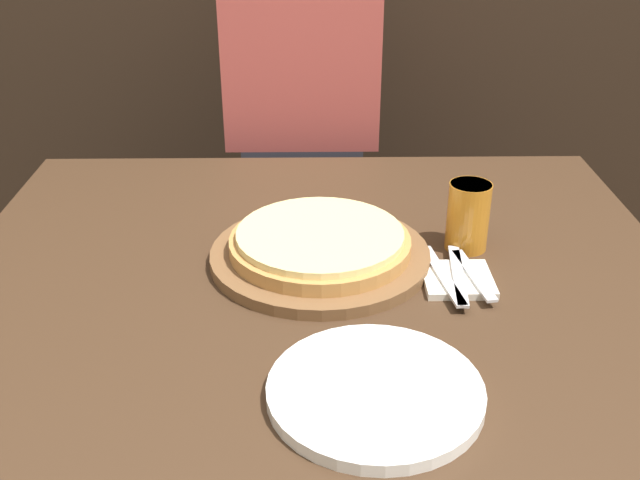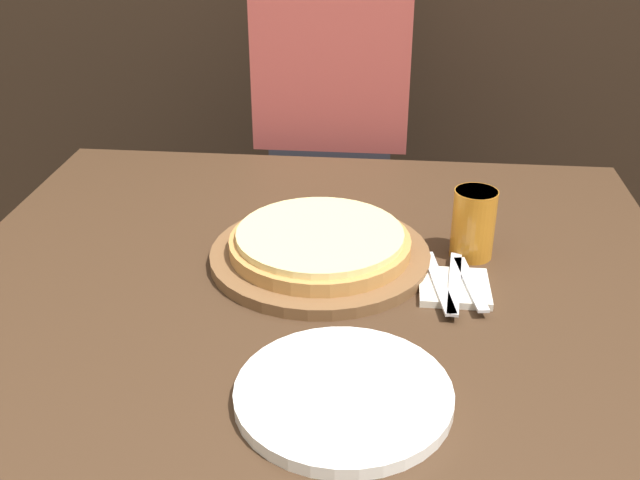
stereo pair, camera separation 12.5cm
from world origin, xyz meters
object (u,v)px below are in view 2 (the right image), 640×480
dinner_knife (455,283)px  diner_person (332,156)px  dinner_plate (343,394)px  pizza_on_board (320,248)px  beer_glass (474,221)px  spoon (471,284)px  fork (439,282)px

dinner_knife → diner_person: (-0.25, 0.74, -0.08)m
dinner_plate → dinner_knife: 0.32m
dinner_knife → pizza_on_board: bearing=161.1°
pizza_on_board → beer_glass: 0.26m
beer_glass → pizza_on_board: bearing=-169.9°
pizza_on_board → diner_person: diner_person is taller
beer_glass → spoon: bearing=-94.7°
pizza_on_board → fork: pizza_on_board is taller
dinner_knife → diner_person: bearing=108.9°
dinner_knife → spoon: same height
dinner_plate → diner_person: size_ratio=0.21×
dinner_knife → spoon: 0.03m
pizza_on_board → spoon: bearing=-17.1°
spoon → beer_glass: bearing=85.3°
diner_person → spoon: bearing=-69.4°
dinner_plate → dinner_knife: size_ratio=1.45×
spoon → diner_person: (-0.28, 0.74, -0.08)m
fork → pizza_on_board: bearing=158.9°
beer_glass → spoon: (-0.01, -0.12, -0.05)m
dinner_plate → spoon: size_ratio=1.71×
beer_glass → dinner_plate: bearing=-115.3°
fork → diner_person: 0.78m
pizza_on_board → spoon: pizza_on_board is taller
beer_glass → dinner_plate: size_ratio=0.43×
spoon → diner_person: diner_person is taller
fork → dinner_plate: bearing=-114.8°
beer_glass → diner_person: diner_person is taller
pizza_on_board → beer_glass: beer_glass is taller
dinner_knife → spoon: size_ratio=1.18×
dinner_plate → fork: 0.31m
beer_glass → spoon: 0.13m
fork → beer_glass: bearing=63.6°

